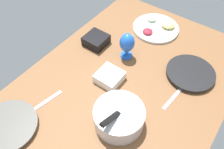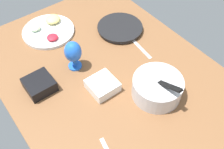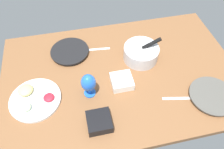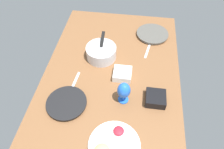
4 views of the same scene
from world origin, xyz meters
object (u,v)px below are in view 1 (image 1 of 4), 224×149
object	(u,v)px
dinner_plate_right	(8,126)
dinner_plate_left	(190,73)
hurricane_glass_blue	(127,43)
square_bowl_black	(96,40)
mixing_bowl	(119,116)
fruit_platter	(157,27)
square_bowl_white	(110,77)

from	to	relation	value
dinner_plate_right	dinner_plate_left	bearing A→B (deg)	145.36
dinner_plate_left	hurricane_glass_blue	size ratio (longest dim) A/B	1.60
hurricane_glass_blue	square_bowl_black	xyz separation A→B (cm)	(2.15, -21.93, -7.06)
dinner_plate_right	mixing_bowl	size ratio (longest dim) A/B	1.13
dinner_plate_right	fruit_platter	distance (cm)	109.67
dinner_plate_right	fruit_platter	size ratio (longest dim) A/B	0.92
dinner_plate_right	square_bowl_white	bearing A→B (deg)	157.18
dinner_plate_right	square_bowl_black	bearing A→B (deg)	-177.69
dinner_plate_right	hurricane_glass_blue	distance (cm)	76.51
hurricane_glass_blue	square_bowl_black	bearing A→B (deg)	-84.40
square_bowl_white	dinner_plate_right	bearing A→B (deg)	-22.82
fruit_platter	square_bowl_white	size ratio (longest dim) A/B	2.31
dinner_plate_left	fruit_platter	distance (cm)	43.46
square_bowl_black	square_bowl_white	bearing A→B (deg)	52.36
mixing_bowl	fruit_platter	distance (cm)	76.55
dinner_plate_right	square_bowl_black	size ratio (longest dim) A/B	2.11
hurricane_glass_blue	square_bowl_white	world-z (taller)	hurricane_glass_blue
dinner_plate_left	hurricane_glass_blue	xyz separation A→B (cm)	(8.97, -37.96, 9.05)
dinner_plate_left	mixing_bowl	size ratio (longest dim) A/B	1.09
dinner_plate_left	mixing_bowl	xyz separation A→B (cm)	(48.81, -15.77, 4.11)
hurricane_glass_blue	square_bowl_white	xyz separation A→B (cm)	(21.32, 2.92, -7.46)
fruit_platter	square_bowl_white	distance (cm)	55.34
dinner_plate_left	square_bowl_white	size ratio (longest dim) A/B	2.05
dinner_plate_left	square_bowl_white	xyz separation A→B (cm)	(30.29, -35.04, 1.59)
dinner_plate_right	square_bowl_white	world-z (taller)	square_bowl_white
mixing_bowl	hurricane_glass_blue	bearing A→B (deg)	-150.88
dinner_plate_left	dinner_plate_right	size ratio (longest dim) A/B	0.97
dinner_plate_right	square_bowl_black	distance (cm)	71.48
dinner_plate_left	square_bowl_white	world-z (taller)	square_bowl_white
hurricane_glass_blue	fruit_platter	bearing A→B (deg)	175.90
square_bowl_white	dinner_plate_left	bearing A→B (deg)	130.84
fruit_platter	dinner_plate_left	bearing A→B (deg)	54.82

